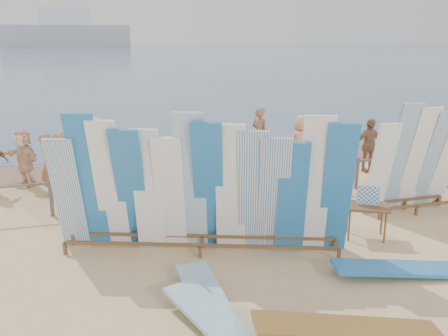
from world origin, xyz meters
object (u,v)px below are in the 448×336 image
object	(u,v)px
beach_chair_right	(249,181)
beachgoer_10	(369,145)
beachgoer_3	(97,147)
beachgoer_extra_0	(409,144)
main_surfboard_rack	(201,191)
flat_board_b	(213,316)
beachgoer_1	(49,165)
beachgoer_4	(153,163)
beachgoer_7	(260,135)
beachgoer_11	(24,158)
stroller	(242,170)
flat_board_d	(408,275)
beachgoer_2	(62,166)
side_surfboard_rack	(416,163)
beach_chair_left	(250,178)
beachgoer_6	(301,143)
vendor_table	(366,220)

from	to	relation	value
beach_chair_right	beachgoer_10	bearing A→B (deg)	-10.87
beachgoer_3	beachgoer_extra_0	bearing A→B (deg)	47.51
main_surfboard_rack	beachgoer_extra_0	distance (m)	8.75
flat_board_b	beachgoer_1	xyz separation A→B (m)	(-2.81, 6.61, 0.85)
beach_chair_right	beachgoer_4	distance (m)	2.65
beachgoer_7	beachgoer_11	xyz separation A→B (m)	(-7.29, -0.83, -0.11)
beachgoer_1	beachgoer_4	xyz separation A→B (m)	(2.65, -0.65, 0.05)
beachgoer_10	stroller	bearing A→B (deg)	-178.96
flat_board_d	beachgoer_2	xyz separation A→B (m)	(-6.15, 6.00, 0.87)
side_surfboard_rack	beach_chair_left	xyz separation A→B (m)	(-3.11, 2.94, -0.97)
beach_chair_left	beachgoer_7	size ratio (longest dim) A/B	0.47
beach_chair_right	beachgoer_11	bearing A→B (deg)	138.64
beachgoer_7	beachgoer_11	bearing A→B (deg)	67.63
beachgoer_11	flat_board_d	bearing A→B (deg)	4.73
beach_chair_left	beachgoer_4	bearing A→B (deg)	177.51
stroller	beachgoer_2	distance (m)	4.83
beachgoer_7	beachgoer_2	size ratio (longest dim) A/B	1.06
stroller	beachgoer_4	world-z (taller)	beachgoer_4
side_surfboard_rack	beachgoer_11	size ratio (longest dim) A/B	1.67
beachgoer_2	beachgoer_10	xyz separation A→B (m)	(9.05, 0.19, -0.03)
beach_chair_left	beachgoer_3	world-z (taller)	beachgoer_3
side_surfboard_rack	beachgoer_3	size ratio (longest dim) A/B	1.51
flat_board_d	beachgoer_4	xyz separation A→B (m)	(-3.83, 5.61, 0.89)
main_surfboard_rack	beachgoer_10	bearing A→B (deg)	52.86
beachgoer_1	stroller	bearing A→B (deg)	-106.65
beachgoer_7	beachgoer_2	distance (m)	6.59
flat_board_b	beachgoer_4	size ratio (longest dim) A/B	1.51
beach_chair_right	beachgoer_11	size ratio (longest dim) A/B	0.57
side_surfboard_rack	flat_board_d	xyz separation A→B (m)	(-1.99, -2.70, -1.22)
side_surfboard_rack	beach_chair_right	distance (m)	4.29
beachgoer_11	beachgoer_6	bearing A→B (deg)	46.12
stroller	beachgoer_10	world-z (taller)	beachgoer_10
side_surfboard_rack	beachgoer_1	xyz separation A→B (m)	(-8.47, 3.55, -0.37)
beachgoer_extra_0	beachgoer_10	distance (m)	1.38
beachgoer_3	beachgoer_6	bearing A→B (deg)	48.31
beach_chair_right	beach_chair_left	bearing A→B (deg)	41.70
stroller	beachgoer_3	size ratio (longest dim) A/B	0.65
flat_board_d	flat_board_b	size ratio (longest dim) A/B	1.00
vendor_table	beachgoer_2	xyz separation A→B (m)	(-6.28, 4.33, 0.49)
vendor_table	beachgoer_6	distance (m)	5.21
beachgoer_1	beachgoer_6	world-z (taller)	beachgoer_6
flat_board_d	stroller	world-z (taller)	stroller
beachgoer_11	beachgoer_10	size ratio (longest dim) A/B	0.97
beachgoer_2	beachgoer_4	bearing A→B (deg)	73.33
beach_chair_left	stroller	size ratio (longest dim) A/B	0.75
beach_chair_right	beachgoer_2	world-z (taller)	beachgoer_2
flat_board_b	beachgoer_6	bearing A→B (deg)	54.60
beach_chair_left	beachgoer_1	xyz separation A→B (m)	(-5.36, 0.61, 0.60)
flat_board_b	beachgoer_7	xyz separation A→B (m)	(3.72, 8.59, 0.92)
main_surfboard_rack	flat_board_b	size ratio (longest dim) A/B	2.08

